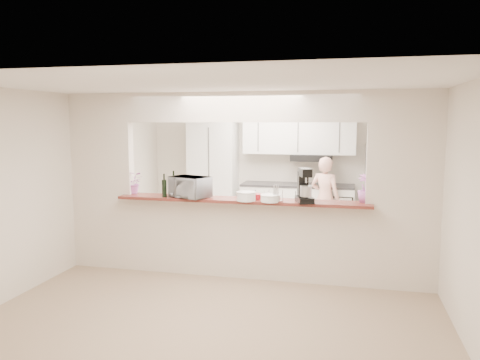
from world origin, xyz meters
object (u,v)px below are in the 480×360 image
(toaster_oven, at_px, (190,187))
(person, at_px, (325,199))
(stand_mixer, at_px, (304,187))
(refrigerator, at_px, (386,192))

(toaster_oven, bearing_deg, person, 75.78)
(stand_mixer, xyz_separation_m, person, (0.14, 2.44, -0.54))
(toaster_oven, height_order, stand_mixer, stand_mixer)
(stand_mixer, bearing_deg, person, 86.74)
(refrigerator, height_order, toaster_oven, refrigerator)
(refrigerator, bearing_deg, stand_mixer, -113.39)
(refrigerator, distance_m, stand_mixer, 3.07)
(toaster_oven, distance_m, person, 2.97)
(refrigerator, distance_m, toaster_oven, 3.91)
(toaster_oven, bearing_deg, refrigerator, 65.84)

